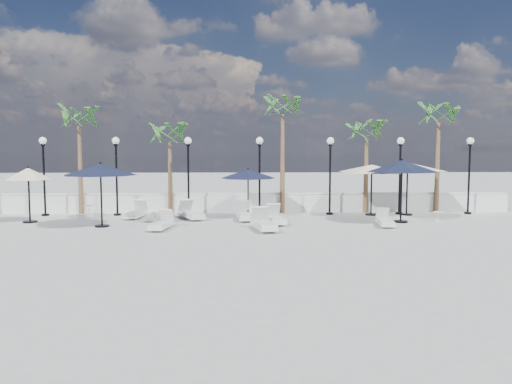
{
  "coord_description": "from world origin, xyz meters",
  "views": [
    {
      "loc": [
        -0.99,
        -18.04,
        3.28
      ],
      "look_at": [
        -0.31,
        2.35,
        1.5
      ],
      "focal_mm": 35.0,
      "sensor_mm": 36.0,
      "label": 1
    }
  ],
  "objects_px": {
    "lounger_1": "(191,214)",
    "lounger_5": "(245,215)",
    "lounger_3": "(264,224)",
    "parasol_navy_right": "(402,166)",
    "lounger_4": "(276,218)",
    "parasol_cream_sq_b": "(372,165)",
    "parasol_navy_mid": "(248,174)",
    "parasol_cream_small": "(28,175)",
    "lounger_6": "(385,221)",
    "lounger_2": "(161,224)",
    "parasol_cream_sq_a": "(408,163)",
    "lounger_0": "(136,213)",
    "parasol_navy_left": "(101,170)"
  },
  "relations": [
    {
      "from": "lounger_1",
      "to": "lounger_3",
      "type": "distance_m",
      "value": 4.61
    },
    {
      "from": "parasol_navy_right",
      "to": "parasol_cream_sq_b",
      "type": "height_order",
      "value": "parasol_navy_right"
    },
    {
      "from": "lounger_0",
      "to": "parasol_cream_sq_b",
      "type": "distance_m",
      "value": 11.64
    },
    {
      "from": "lounger_4",
      "to": "parasol_navy_mid",
      "type": "distance_m",
      "value": 3.01
    },
    {
      "from": "lounger_5",
      "to": "parasol_navy_mid",
      "type": "height_order",
      "value": "parasol_navy_mid"
    },
    {
      "from": "lounger_2",
      "to": "parasol_cream_sq_a",
      "type": "relative_size",
      "value": 0.33
    },
    {
      "from": "parasol_navy_mid",
      "to": "parasol_cream_sq_a",
      "type": "relative_size",
      "value": 0.46
    },
    {
      "from": "lounger_1",
      "to": "lounger_4",
      "type": "relative_size",
      "value": 1.07
    },
    {
      "from": "lounger_4",
      "to": "parasol_cream_small",
      "type": "height_order",
      "value": "parasol_cream_small"
    },
    {
      "from": "parasol_cream_small",
      "to": "lounger_6",
      "type": "bearing_deg",
      "value": -5.81
    },
    {
      "from": "lounger_0",
      "to": "lounger_2",
      "type": "bearing_deg",
      "value": -56.08
    },
    {
      "from": "lounger_3",
      "to": "lounger_4",
      "type": "distance_m",
      "value": 1.75
    },
    {
      "from": "lounger_3",
      "to": "parasol_cream_sq_b",
      "type": "bearing_deg",
      "value": 28.06
    },
    {
      "from": "lounger_1",
      "to": "lounger_5",
      "type": "height_order",
      "value": "lounger_1"
    },
    {
      "from": "lounger_1",
      "to": "parasol_navy_right",
      "type": "height_order",
      "value": "parasol_navy_right"
    },
    {
      "from": "lounger_1",
      "to": "lounger_6",
      "type": "distance_m",
      "value": 8.75
    },
    {
      "from": "lounger_4",
      "to": "parasol_cream_sq_b",
      "type": "bearing_deg",
      "value": 23.14
    },
    {
      "from": "lounger_4",
      "to": "lounger_1",
      "type": "bearing_deg",
      "value": 150.41
    },
    {
      "from": "lounger_2",
      "to": "parasol_cream_sq_b",
      "type": "height_order",
      "value": "parasol_cream_sq_b"
    },
    {
      "from": "lounger_0",
      "to": "parasol_cream_sq_b",
      "type": "height_order",
      "value": "parasol_cream_sq_b"
    },
    {
      "from": "parasol_cream_sq_a",
      "to": "parasol_cream_small",
      "type": "relative_size",
      "value": 2.28
    },
    {
      "from": "lounger_0",
      "to": "parasol_navy_right",
      "type": "xyz_separation_m",
      "value": [
        12.08,
        -1.75,
        2.25
      ]
    },
    {
      "from": "lounger_2",
      "to": "lounger_3",
      "type": "relative_size",
      "value": 0.85
    },
    {
      "from": "parasol_navy_right",
      "to": "lounger_5",
      "type": "bearing_deg",
      "value": 172.88
    },
    {
      "from": "lounger_5",
      "to": "parasol_navy_mid",
      "type": "bearing_deg",
      "value": 73.89
    },
    {
      "from": "parasol_navy_right",
      "to": "lounger_3",
      "type": "bearing_deg",
      "value": -162.45
    },
    {
      "from": "parasol_navy_mid",
      "to": "lounger_5",
      "type": "bearing_deg",
      "value": -100.65
    },
    {
      "from": "lounger_2",
      "to": "lounger_4",
      "type": "distance_m",
      "value": 4.94
    },
    {
      "from": "lounger_0",
      "to": "parasol_navy_right",
      "type": "distance_m",
      "value": 12.42
    },
    {
      "from": "lounger_1",
      "to": "lounger_3",
      "type": "height_order",
      "value": "lounger_3"
    },
    {
      "from": "parasol_navy_left",
      "to": "parasol_navy_right",
      "type": "xyz_separation_m",
      "value": [
        12.97,
        0.83,
        0.1
      ]
    },
    {
      "from": "lounger_0",
      "to": "lounger_3",
      "type": "height_order",
      "value": "lounger_3"
    },
    {
      "from": "parasol_navy_right",
      "to": "parasol_cream_sq_b",
      "type": "relative_size",
      "value": 0.59
    },
    {
      "from": "lounger_0",
      "to": "parasol_cream_sq_a",
      "type": "distance_m",
      "value": 13.4
    },
    {
      "from": "lounger_5",
      "to": "parasol_navy_right",
      "type": "height_order",
      "value": "parasol_navy_right"
    },
    {
      "from": "lounger_2",
      "to": "lounger_6",
      "type": "bearing_deg",
      "value": 13.02
    },
    {
      "from": "lounger_3",
      "to": "lounger_6",
      "type": "bearing_deg",
      "value": -0.86
    },
    {
      "from": "lounger_2",
      "to": "parasol_cream_sq_a",
      "type": "bearing_deg",
      "value": 29.17
    },
    {
      "from": "lounger_6",
      "to": "parasol_navy_mid",
      "type": "distance_m",
      "value": 6.68
    },
    {
      "from": "parasol_cream_sq_a",
      "to": "lounger_5",
      "type": "bearing_deg",
      "value": -168.86
    },
    {
      "from": "lounger_3",
      "to": "parasol_cream_small",
      "type": "height_order",
      "value": "parasol_cream_small"
    },
    {
      "from": "lounger_3",
      "to": "parasol_navy_left",
      "type": "bearing_deg",
      "value": 159.9
    },
    {
      "from": "lounger_5",
      "to": "lounger_6",
      "type": "bearing_deg",
      "value": -23.61
    },
    {
      "from": "parasol_cream_sq_b",
      "to": "lounger_0",
      "type": "bearing_deg",
      "value": -176.49
    },
    {
      "from": "lounger_3",
      "to": "parasol_navy_right",
      "type": "height_order",
      "value": "parasol_navy_right"
    },
    {
      "from": "lounger_0",
      "to": "parasol_cream_small",
      "type": "height_order",
      "value": "parasol_cream_small"
    },
    {
      "from": "lounger_3",
      "to": "lounger_4",
      "type": "relative_size",
      "value": 1.09
    },
    {
      "from": "parasol_navy_mid",
      "to": "parasol_cream_small",
      "type": "distance_m",
      "value": 9.81
    },
    {
      "from": "parasol_navy_right",
      "to": "lounger_0",
      "type": "bearing_deg",
      "value": 171.77
    },
    {
      "from": "lounger_4",
      "to": "parasol_navy_right",
      "type": "bearing_deg",
      "value": -3.0
    }
  ]
}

